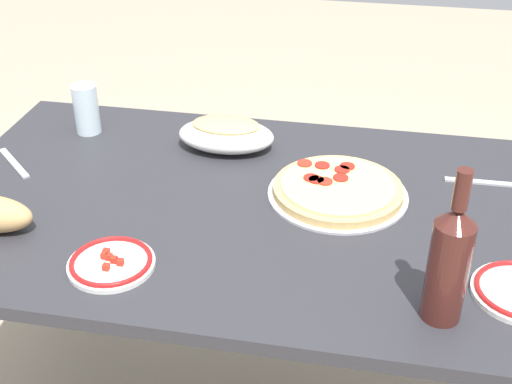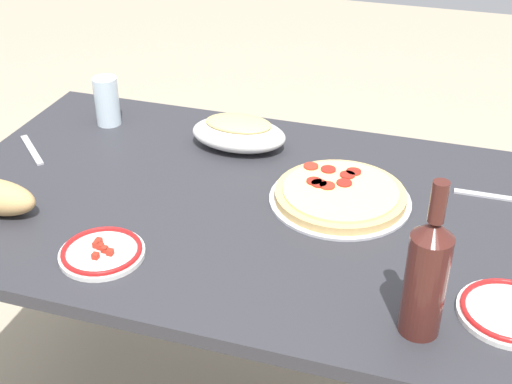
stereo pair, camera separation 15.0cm
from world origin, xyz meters
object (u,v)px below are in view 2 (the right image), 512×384
wine_bottle (427,275)px  side_plate_far (102,252)px  dining_table (256,244)px  water_glass (107,101)px  baked_pasta_dish (239,132)px  pepperoni_pizza (340,195)px  side_plate_near (509,312)px

wine_bottle → side_plate_far: (-0.61, 0.02, -0.11)m
dining_table → water_glass: (-0.50, 0.26, 0.17)m
baked_pasta_dish → water_glass: size_ratio=1.86×
pepperoni_pizza → side_plate_near: bearing=-38.1°
wine_bottle → side_plate_near: bearing=29.5°
wine_bottle → water_glass: size_ratio=2.26×
baked_pasta_dish → side_plate_far: size_ratio=1.43×
side_plate_near → dining_table: bearing=158.2°
pepperoni_pizza → side_plate_near: pepperoni_pizza is taller
pepperoni_pizza → water_glass: 0.70m
wine_bottle → water_glass: wine_bottle is taller
wine_bottle → side_plate_near: size_ratio=1.62×
baked_pasta_dish → side_plate_near: baked_pasta_dish is taller
baked_pasta_dish → side_plate_far: baked_pasta_dish is taller
water_glass → wine_bottle: bearing=-32.4°
wine_bottle → water_glass: bearing=147.6°
pepperoni_pizza → side_plate_far: size_ratio=1.86×
wine_bottle → side_plate_near: 0.20m
dining_table → water_glass: bearing=152.1°
baked_pasta_dish → water_glass: bearing=176.6°
dining_table → wine_bottle: (0.38, -0.29, 0.23)m
wine_bottle → side_plate_near: (0.15, 0.08, -0.11)m
wine_bottle → side_plate_near: wine_bottle is taller
side_plate_near → side_plate_far: bearing=-175.5°
dining_table → wine_bottle: 0.53m
baked_pasta_dish → wine_bottle: wine_bottle is taller
pepperoni_pizza → water_glass: water_glass is taller
pepperoni_pizza → baked_pasta_dish: baked_pasta_dish is taller
water_glass → pepperoni_pizza: bearing=-16.2°
dining_table → side_plate_near: side_plate_near is taller
baked_pasta_dish → wine_bottle: (0.50, -0.54, 0.08)m
dining_table → side_plate_far: 0.37m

